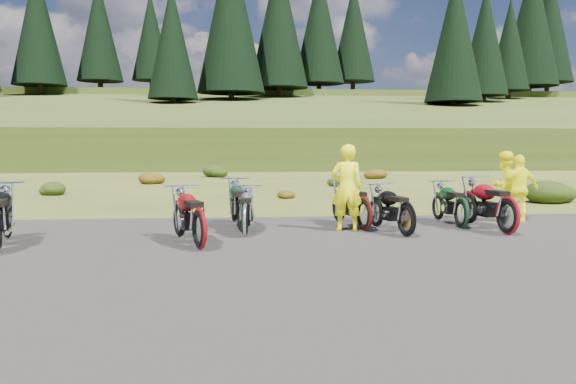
{
  "coord_description": "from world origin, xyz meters",
  "views": [
    {
      "loc": [
        -1.91,
        -10.52,
        1.96
      ],
      "look_at": [
        -0.91,
        1.45,
        0.91
      ],
      "focal_mm": 35.0,
      "sensor_mm": 36.0,
      "label": 1
    }
  ],
  "objects": [
    {
      "name": "motorcycle_2",
      "position": [
        -1.93,
        1.65,
        0.0
      ],
      "size": [
        0.96,
        2.23,
        1.14
      ],
      "primitive_type": null,
      "rotation": [
        0.0,
        0.0,
        1.68
      ],
      "color": "black",
      "rests_on": "ground"
    },
    {
      "name": "conifer_22",
      "position": [
        -3.0,
        56.0,
        16.77
      ],
      "size": [
        7.92,
        7.92,
        20.0
      ],
      "color": "black",
      "rests_on": "ground"
    },
    {
      "name": "person_right_b",
      "position": [
        4.85,
        2.57,
        0.82
      ],
      "size": [
        1.0,
        0.49,
        1.65
      ],
      "primitive_type": "imported",
      "rotation": [
        0.0,
        0.0,
        3.23
      ],
      "color": "#FDFD0D",
      "rests_on": "ground"
    },
    {
      "name": "motorcycle_1",
      "position": [
        -2.67,
        -0.39,
        0.0
      ],
      "size": [
        1.43,
        2.28,
        1.13
      ],
      "primitive_type": null,
      "rotation": [
        0.0,
        0.0,
        1.93
      ],
      "color": "maroon",
      "rests_on": "ground"
    },
    {
      "name": "hill_plateau",
      "position": [
        0.0,
        110.0,
        0.0
      ],
      "size": [
        300.0,
        90.0,
        9.17
      ],
      "primitive_type": "cube",
      "color": "#354416",
      "rests_on": "ground"
    },
    {
      "name": "shrub_2",
      "position": [
        -6.2,
        16.6,
        0.38
      ],
      "size": [
        1.3,
        1.3,
        0.77
      ],
      "primitive_type": "ellipsoid",
      "color": "#61360C",
      "rests_on": "ground"
    },
    {
      "name": "shrub_7",
      "position": [
        8.3,
        7.1,
        0.46
      ],
      "size": [
        1.56,
        1.56,
        0.92
      ],
      "primitive_type": "ellipsoid",
      "color": "black",
      "rests_on": "ground"
    },
    {
      "name": "shrub_1",
      "position": [
        -9.1,
        11.3,
        0.31
      ],
      "size": [
        1.03,
        1.03,
        0.61
      ],
      "primitive_type": "ellipsoid",
      "color": "black",
      "rests_on": "ground"
    },
    {
      "name": "shrub_4",
      "position": [
        -0.4,
        9.2,
        0.23
      ],
      "size": [
        0.77,
        0.77,
        0.45
      ],
      "primitive_type": "ellipsoid",
      "color": "#61360C",
      "rests_on": "ground"
    },
    {
      "name": "shrub_5",
      "position": [
        2.5,
        14.5,
        0.31
      ],
      "size": [
        1.03,
        1.03,
        0.61
      ],
      "primitive_type": "ellipsoid",
      "color": "black",
      "rests_on": "ground"
    },
    {
      "name": "shrub_3",
      "position": [
        -3.3,
        21.9,
        0.46
      ],
      "size": [
        1.56,
        1.56,
        0.92
      ],
      "primitive_type": "ellipsoid",
      "color": "black",
      "rests_on": "ground"
    },
    {
      "name": "conifer_18",
      "position": [
        -27.0,
        63.0,
        16.66
      ],
      "size": [
        6.6,
        6.6,
        17.0
      ],
      "color": "black",
      "rests_on": "ground"
    },
    {
      "name": "conifer_28",
      "position": [
        33.0,
        61.0,
        14.76
      ],
      "size": [
        5.28,
        5.28,
        14.0
      ],
      "color": "black",
      "rests_on": "ground"
    },
    {
      "name": "motorcycle_3",
      "position": [
        -1.84,
        0.99,
        0.0
      ],
      "size": [
        0.76,
        1.97,
        1.02
      ],
      "primitive_type": null,
      "rotation": [
        0.0,
        0.0,
        1.51
      ],
      "color": "silver",
      "rests_on": "ground"
    },
    {
      "name": "motorcycle_6",
      "position": [
        3.67,
        0.76,
        0.0
      ],
      "size": [
        1.08,
        2.38,
        1.2
      ],
      "primitive_type": null,
      "rotation": [
        0.0,
        0.0,
        1.71
      ],
      "color": "maroon",
      "rests_on": "ground"
    },
    {
      "name": "person_right_a",
      "position": [
        4.62,
        2.92,
        0.86
      ],
      "size": [
        1.05,
        0.98,
        1.73
      ],
      "primitive_type": "imported",
      "rotation": [
        0.0,
        0.0,
        3.65
      ],
      "color": "#FDFD0D",
      "rests_on": "ground"
    },
    {
      "name": "conifer_25",
      "position": [
        15.0,
        74.0,
        18.66
      ],
      "size": [
        6.6,
        6.6,
        17.0
      ],
      "color": "black",
      "rests_on": "ground"
    },
    {
      "name": "conifer_24",
      "position": [
        9.0,
        68.0,
        18.16
      ],
      "size": [
        7.04,
        7.04,
        18.0
      ],
      "color": "black",
      "rests_on": "ground"
    },
    {
      "name": "hill_slope",
      "position": [
        0.0,
        50.0,
        0.0
      ],
      "size": [
        300.0,
        45.97,
        9.37
      ],
      "primitive_type": null,
      "rotation": [
        0.14,
        0.0,
        0.0
      ],
      "color": "#354416",
      "rests_on": "ground"
    },
    {
      "name": "shrub_6",
      "position": [
        5.4,
        19.8,
        0.38
      ],
      "size": [
        1.3,
        1.3,
        0.77
      ],
      "primitive_type": "ellipsoid",
      "color": "#61360C",
      "rests_on": "ground"
    },
    {
      "name": "conifer_21",
      "position": [
        -9.0,
        50.0,
        12.56
      ],
      "size": [
        5.28,
        5.28,
        14.0
      ],
      "color": "black",
      "rests_on": "ground"
    },
    {
      "name": "shrub_8",
      "position": [
        11.2,
        12.4,
        0.23
      ],
      "size": [
        0.77,
        0.77,
        0.45
      ],
      "primitive_type": "ellipsoid",
      "color": "#61360C",
      "rests_on": "ground"
    },
    {
      "name": "conifer_29",
      "position": [
        39.0,
        67.0,
        18.97
      ],
      "size": [
        7.92,
        7.92,
        20.0
      ],
      "color": "black",
      "rests_on": "ground"
    },
    {
      "name": "person_middle",
      "position": [
        0.38,
        1.53,
        0.95
      ],
      "size": [
        0.71,
        0.47,
        1.9
      ],
      "primitive_type": "imported",
      "rotation": [
        0.0,
        0.0,
        3.11
      ],
      "color": "#FDFD0D",
      "rests_on": "ground"
    },
    {
      "name": "conifer_26",
      "position": [
        21.0,
        49.0,
        13.37
      ],
      "size": [
        6.16,
        6.16,
        16.0
      ],
      "color": "black",
      "rests_on": "ground"
    },
    {
      "name": "conifer_20",
      "position": [
        -15.0,
        75.0,
        17.65
      ],
      "size": [
        5.72,
        5.72,
        15.0
      ],
      "color": "black",
      "rests_on": "ground"
    },
    {
      "name": "conifer_23",
      "position": [
        3.0,
        62.0,
        17.47
      ],
      "size": [
        7.48,
        7.48,
        19.0
      ],
      "color": "black",
      "rests_on": "ground"
    },
    {
      "name": "motorcycle_7",
      "position": [
        3.05,
        1.7,
        0.0
      ],
      "size": [
        0.75,
        2.02,
        1.04
      ],
      "primitive_type": null,
      "rotation": [
        0.0,
        0.0,
        1.62
      ],
      "color": "#0E3219",
      "rests_on": "ground"
    },
    {
      "name": "conifer_27",
      "position": [
        27.0,
        55.0,
        14.06
      ],
      "size": [
        5.72,
        5.72,
        15.0
      ],
      "color": "black",
      "rests_on": "ground"
    },
    {
      "name": "motorcycle_5",
      "position": [
        1.47,
        0.68,
        0.0
      ],
      "size": [
        1.13,
        2.12,
        1.06
      ],
      "primitive_type": null,
      "rotation": [
        0.0,
        0.0,
        1.81
      ],
      "color": "black",
      "rests_on": "ground"
    },
    {
      "name": "conifer_19",
      "position": [
        -21.0,
        69.0,
        17.36
      ],
      "size": [
        6.16,
        6.16,
        16.0
      ],
      "color": "black",
      "rests_on": "ground"
    },
    {
      "name": "motorcycle_4",
      "position": [
        0.78,
        1.53,
        0.0
      ],
      "size": [
        1.17,
        2.23,
        1.11
      ],
      "primitive_type": null,
      "rotation": [
        0.0,
        0.0,
        1.8
      ],
      "color": "#490D0C",
      "rests_on": "ground"
    },
    {
      "name": "conifer_30",
      "position": [
        45.0,
        73.0,
        19.66
      ],
      "size": [
        7.48,
        7.48,
        19.0
      ],
      "color": "black",
      "rests_on": "ground"
    },
    {
      "name": "gravel_pad",
      "position": [
        0.0,
        -2.0,
        0.0
      ],
      "size": [
        20.0,
        12.0,
        0.04
      ],
      "primitive_type": "cube",
      "color": "black",
      "rests_on": "ground"
    },
    {
      "name": "ground",
      "position": [
        0.0,
        0.0,
        0.0
      ],
      "size": [
        300.0,
        300.0,
        0.0
      ],
      "primitive_type": "plane",
      "color": "#404C19",
      "rests_on": "ground"
    }
  ]
}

